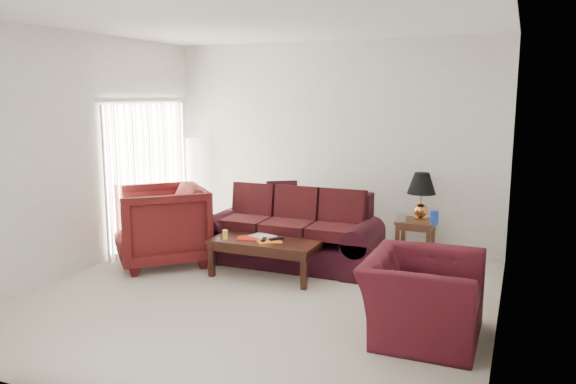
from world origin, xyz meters
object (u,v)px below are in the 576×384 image
object	(u,v)px
armchair_right	(422,297)
coffee_table	(266,258)
end_table	(415,240)
floor_lamp	(194,186)
armchair_left	(160,225)
sofa	(291,229)

from	to	relation	value
armchair_right	coffee_table	xyz separation A→B (m)	(-2.08, 1.04, -0.14)
end_table	floor_lamp	xyz separation A→B (m)	(-3.56, 0.06, 0.51)
end_table	armchair_left	size ratio (longest dim) A/B	0.48
floor_lamp	coffee_table	world-z (taller)	floor_lamp
floor_lamp	end_table	bearing A→B (deg)	-0.98
armchair_left	armchair_right	xyz separation A→B (m)	(3.59, -0.97, -0.15)
coffee_table	end_table	bearing A→B (deg)	66.27
sofa	floor_lamp	bearing A→B (deg)	156.18
sofa	end_table	distance (m)	1.73
floor_lamp	armchair_left	distance (m)	1.67
coffee_table	floor_lamp	bearing A→B (deg)	166.02
armchair_left	armchair_right	size ratio (longest dim) A/B	0.99
sofa	armchair_left	bearing A→B (deg)	-157.27
end_table	armchair_left	world-z (taller)	armchair_left
armchair_left	end_table	bearing A→B (deg)	71.31
sofa	end_table	world-z (taller)	sofa
end_table	coffee_table	xyz separation A→B (m)	(-1.57, -1.46, -0.04)
sofa	armchair_right	size ratio (longest dim) A/B	2.00
armchair_right	coffee_table	bearing A→B (deg)	63.62
floor_lamp	armchair_left	bearing A→B (deg)	-73.43
armchair_left	coffee_table	bearing A→B (deg)	47.42
end_table	armchair_right	distance (m)	2.55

